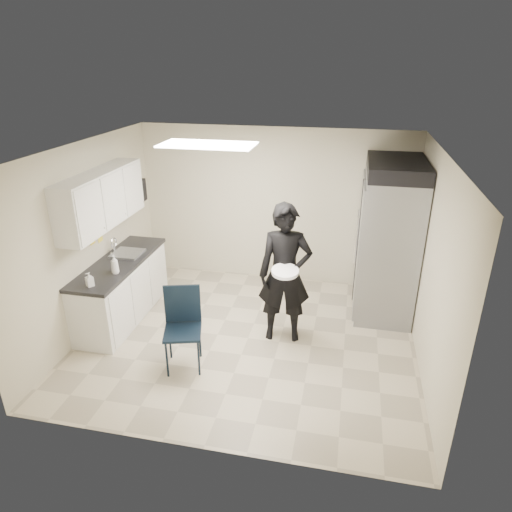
% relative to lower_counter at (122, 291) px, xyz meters
% --- Properties ---
extents(floor, '(4.50, 4.50, 0.00)m').
position_rel_lower_counter_xyz_m(floor, '(1.95, -0.20, -0.43)').
color(floor, '#B1A58B').
rests_on(floor, ground).
extents(ceiling, '(4.50, 4.50, 0.00)m').
position_rel_lower_counter_xyz_m(ceiling, '(1.95, -0.20, 2.17)').
color(ceiling, silver).
rests_on(ceiling, back_wall).
extents(back_wall, '(4.50, 0.00, 4.50)m').
position_rel_lower_counter_xyz_m(back_wall, '(1.95, 1.80, 0.87)').
color(back_wall, '#BEB89D').
rests_on(back_wall, floor).
extents(left_wall, '(0.00, 4.00, 4.00)m').
position_rel_lower_counter_xyz_m(left_wall, '(-0.30, -0.20, 0.87)').
color(left_wall, '#BEB89D').
rests_on(left_wall, floor).
extents(right_wall, '(0.00, 4.00, 4.00)m').
position_rel_lower_counter_xyz_m(right_wall, '(4.20, -0.20, 0.87)').
color(right_wall, '#BEB89D').
rests_on(right_wall, floor).
extents(ceiling_panel, '(1.20, 0.60, 0.02)m').
position_rel_lower_counter_xyz_m(ceiling_panel, '(1.35, 0.20, 2.14)').
color(ceiling_panel, white).
rests_on(ceiling_panel, ceiling).
extents(lower_counter, '(0.60, 1.90, 0.86)m').
position_rel_lower_counter_xyz_m(lower_counter, '(0.00, 0.00, 0.00)').
color(lower_counter, silver).
rests_on(lower_counter, floor).
extents(countertop, '(0.64, 1.95, 0.05)m').
position_rel_lower_counter_xyz_m(countertop, '(0.00, 0.00, 0.46)').
color(countertop, black).
rests_on(countertop, lower_counter).
extents(sink, '(0.42, 0.40, 0.14)m').
position_rel_lower_counter_xyz_m(sink, '(0.02, 0.25, 0.44)').
color(sink, gray).
rests_on(sink, countertop).
extents(faucet, '(0.02, 0.02, 0.24)m').
position_rel_lower_counter_xyz_m(faucet, '(-0.18, 0.25, 0.59)').
color(faucet, silver).
rests_on(faucet, countertop).
extents(upper_cabinets, '(0.35, 1.80, 0.75)m').
position_rel_lower_counter_xyz_m(upper_cabinets, '(-0.13, 0.00, 1.40)').
color(upper_cabinets, silver).
rests_on(upper_cabinets, left_wall).
extents(towel_dispenser, '(0.22, 0.30, 0.35)m').
position_rel_lower_counter_xyz_m(towel_dispenser, '(-0.19, 1.15, 1.19)').
color(towel_dispenser, black).
rests_on(towel_dispenser, left_wall).
extents(notice_sticker_left, '(0.00, 0.12, 0.07)m').
position_rel_lower_counter_xyz_m(notice_sticker_left, '(-0.29, -0.10, 0.79)').
color(notice_sticker_left, yellow).
rests_on(notice_sticker_left, left_wall).
extents(notice_sticker_right, '(0.00, 0.12, 0.07)m').
position_rel_lower_counter_xyz_m(notice_sticker_right, '(-0.29, 0.10, 0.75)').
color(notice_sticker_right, yellow).
rests_on(notice_sticker_right, left_wall).
extents(commercial_fridge, '(0.80, 1.35, 2.10)m').
position_rel_lower_counter_xyz_m(commercial_fridge, '(3.78, 1.07, 0.62)').
color(commercial_fridge, gray).
rests_on(commercial_fridge, floor).
extents(fridge_compressor, '(0.80, 1.35, 0.20)m').
position_rel_lower_counter_xyz_m(fridge_compressor, '(3.78, 1.07, 1.77)').
color(fridge_compressor, black).
rests_on(fridge_compressor, commercial_fridge).
extents(folding_chair, '(0.56, 0.56, 1.01)m').
position_rel_lower_counter_xyz_m(folding_chair, '(1.31, -0.97, 0.07)').
color(folding_chair, black).
rests_on(folding_chair, floor).
extents(man_tuxedo, '(0.76, 0.57, 1.92)m').
position_rel_lower_counter_xyz_m(man_tuxedo, '(2.42, -0.04, 0.53)').
color(man_tuxedo, black).
rests_on(man_tuxedo, floor).
extents(bucket_lid, '(0.39, 0.39, 0.04)m').
position_rel_lower_counter_xyz_m(bucket_lid, '(2.46, -0.29, 0.69)').
color(bucket_lid, white).
rests_on(bucket_lid, man_tuxedo).
extents(soap_bottle_a, '(0.14, 0.14, 0.26)m').
position_rel_lower_counter_xyz_m(soap_bottle_a, '(0.16, -0.38, 0.61)').
color(soap_bottle_a, white).
rests_on(soap_bottle_a, countertop).
extents(soap_bottle_b, '(0.12, 0.12, 0.19)m').
position_rel_lower_counter_xyz_m(soap_bottle_b, '(0.03, -0.79, 0.57)').
color(soap_bottle_b, '#A1A2AD').
rests_on(soap_bottle_b, countertop).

